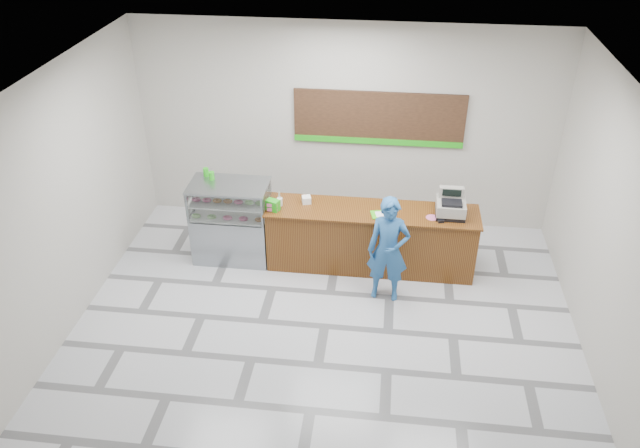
# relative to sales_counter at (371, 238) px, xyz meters

# --- Properties ---
(floor) EXTENTS (7.00, 7.00, 0.00)m
(floor) POSITION_rel_sales_counter_xyz_m (-0.55, -1.55, -0.52)
(floor) COLOR #BDBCC1
(floor) RESTS_ON ground
(back_wall) EXTENTS (7.00, 0.00, 7.00)m
(back_wall) POSITION_rel_sales_counter_xyz_m (-0.55, 1.45, 1.23)
(back_wall) COLOR #B7B2A8
(back_wall) RESTS_ON floor
(ceiling) EXTENTS (7.00, 7.00, 0.00)m
(ceiling) POSITION_rel_sales_counter_xyz_m (-0.55, -1.55, 2.98)
(ceiling) COLOR silver
(ceiling) RESTS_ON back_wall
(sales_counter) EXTENTS (3.26, 0.76, 1.03)m
(sales_counter) POSITION_rel_sales_counter_xyz_m (0.00, 0.00, 0.00)
(sales_counter) COLOR brown
(sales_counter) RESTS_ON floor
(display_case) EXTENTS (1.22, 0.72, 1.33)m
(display_case) POSITION_rel_sales_counter_xyz_m (-2.22, -0.00, 0.16)
(display_case) COLOR gray
(display_case) RESTS_ON floor
(menu_board) EXTENTS (2.80, 0.06, 0.90)m
(menu_board) POSITION_rel_sales_counter_xyz_m (-0.00, 1.41, 1.42)
(menu_board) COLOR black
(menu_board) RESTS_ON back_wall
(cash_register) EXTENTS (0.43, 0.45, 0.41)m
(cash_register) POSITION_rel_sales_counter_xyz_m (1.16, 0.01, 0.67)
(cash_register) COLOR black
(cash_register) RESTS_ON sales_counter
(card_terminal) EXTENTS (0.13, 0.20, 0.04)m
(card_terminal) POSITION_rel_sales_counter_xyz_m (1.01, -0.17, 0.54)
(card_terminal) COLOR black
(card_terminal) RESTS_ON sales_counter
(serving_tray) EXTENTS (0.37, 0.30, 0.02)m
(serving_tray) POSITION_rel_sales_counter_xyz_m (0.16, -0.12, 0.52)
(serving_tray) COLOR #40D717
(serving_tray) RESTS_ON sales_counter
(napkin_box) EXTENTS (0.16, 0.16, 0.11)m
(napkin_box) POSITION_rel_sales_counter_xyz_m (-1.02, 0.10, 0.57)
(napkin_box) COLOR white
(napkin_box) RESTS_ON sales_counter
(straw_cup) EXTENTS (0.08, 0.08, 0.13)m
(straw_cup) POSITION_rel_sales_counter_xyz_m (-1.42, -0.02, 0.58)
(straw_cup) COLOR silver
(straw_cup) RESTS_ON sales_counter
(promo_box) EXTENTS (0.23, 0.19, 0.17)m
(promo_box) POSITION_rel_sales_counter_xyz_m (-1.50, -0.18, 0.60)
(promo_box) COLOR green
(promo_box) RESTS_ON sales_counter
(donut_decal) EXTENTS (0.18, 0.18, 0.00)m
(donut_decal) POSITION_rel_sales_counter_xyz_m (0.90, -0.11, 0.52)
(donut_decal) COLOR #E06197
(donut_decal) RESTS_ON sales_counter
(green_cup_left) EXTENTS (0.09, 0.09, 0.13)m
(green_cup_left) POSITION_rel_sales_counter_xyz_m (-2.63, 0.24, 0.88)
(green_cup_left) COLOR green
(green_cup_left) RESTS_ON display_case
(green_cup_right) EXTENTS (0.08, 0.08, 0.13)m
(green_cup_right) POSITION_rel_sales_counter_xyz_m (-2.51, 0.14, 0.88)
(green_cup_right) COLOR green
(green_cup_right) RESTS_ON display_case
(customer) EXTENTS (0.63, 0.44, 1.65)m
(customer) POSITION_rel_sales_counter_xyz_m (0.28, -0.74, 0.31)
(customer) COLOR #255996
(customer) RESTS_ON floor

